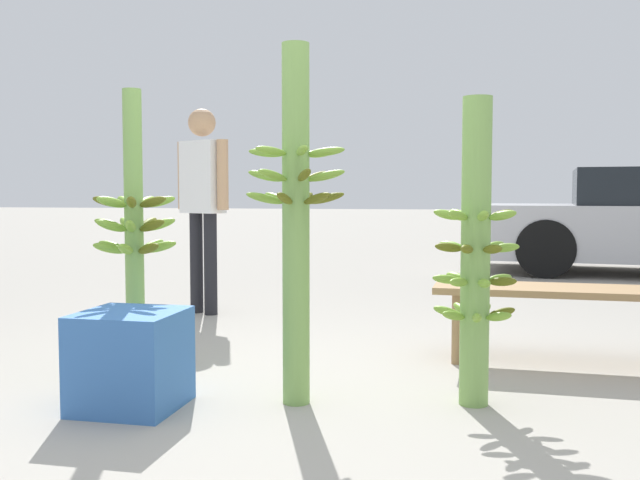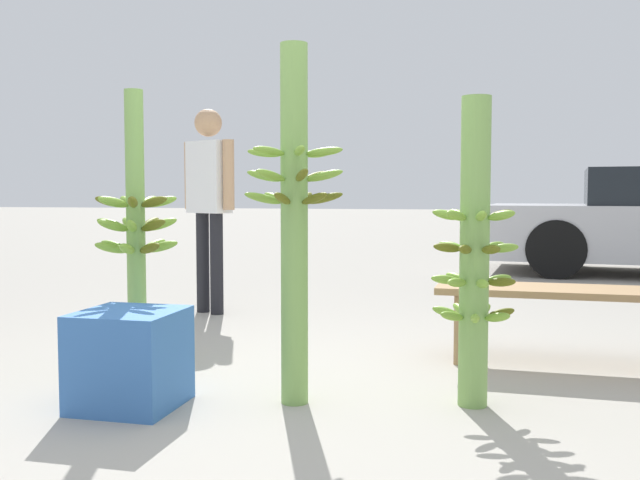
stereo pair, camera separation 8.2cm
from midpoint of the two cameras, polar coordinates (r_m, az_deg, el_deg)
ground_plane at (r=3.43m, az=-3.49°, el=-13.18°), size 80.00×80.00×0.00m
banana_stalk_left at (r=3.99m, az=-15.22°, el=0.73°), size 0.46×0.46×1.55m
banana_stalk_center at (r=3.34m, az=-2.64°, el=1.73°), size 0.48×0.48×1.69m
banana_stalk_right at (r=3.39m, az=11.66°, el=-1.16°), size 0.40×0.40×1.44m
vendor_person at (r=5.94m, az=-9.76°, el=3.95°), size 0.55×0.34×1.68m
market_bench at (r=4.39m, az=18.91°, el=-4.38°), size 1.57×0.49×0.45m
produce_crate at (r=3.47m, az=-15.56°, el=-9.22°), size 0.45×0.45×0.45m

